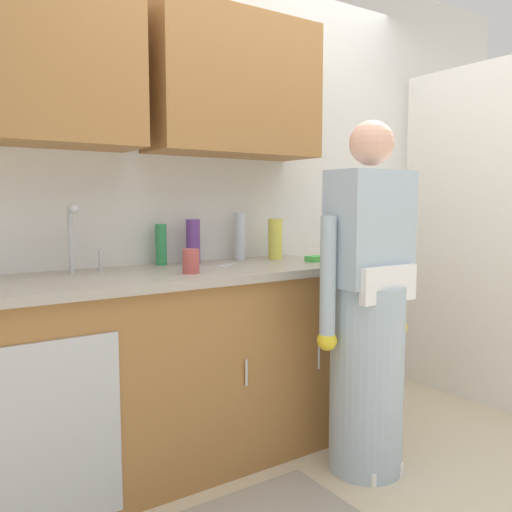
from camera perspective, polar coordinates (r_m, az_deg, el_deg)
ground_plane at (r=2.51m, az=9.96°, el=-24.41°), size 9.00×9.00×0.00m
kitchen_wall_with_uppers at (r=2.90m, az=-5.54°, el=10.10°), size 4.80×0.44×2.70m
closet_door_panel at (r=3.55m, az=22.75°, el=2.02°), size 0.04×1.10×2.10m
counter_cabinet at (r=2.57m, az=-10.42°, el=-12.58°), size 1.90×0.62×0.90m
countertop at (r=2.47m, az=-10.57°, el=-2.14°), size 1.96×0.66×0.04m
sink at (r=2.37m, az=-17.44°, el=-2.50°), size 0.50×0.36×0.35m
person_at_sink at (r=2.51m, az=11.97°, el=-7.33°), size 0.55×0.34×1.62m
bottle_dish_liquid at (r=2.72m, az=-10.22°, el=1.22°), size 0.06×0.06×0.21m
bottle_soap at (r=2.97m, az=2.09°, el=1.86°), size 0.08×0.08×0.23m
bottle_cleaner_spray at (r=2.76m, az=-6.81°, el=1.56°), size 0.07×0.07×0.23m
bottle_water_tall at (r=2.92m, az=-1.74°, el=2.14°), size 0.06×0.06×0.26m
cup_by_sink at (r=2.38m, az=-7.04°, el=-0.55°), size 0.08×0.08×0.11m
knife_on_counter at (r=2.68m, az=-3.01°, el=-0.93°), size 0.20×0.17×0.01m
sponge at (r=2.86m, az=6.54°, el=-0.29°), size 0.11×0.07×0.03m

